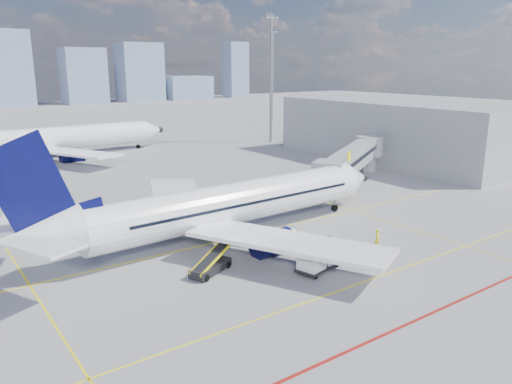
# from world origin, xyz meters

# --- Properties ---
(ground) EXTENTS (420.00, 420.00, 0.00)m
(ground) POSITION_xyz_m (0.00, 0.00, 0.00)
(ground) COLOR gray
(ground) RESTS_ON ground
(apron_markings) EXTENTS (90.00, 35.12, 0.01)m
(apron_markings) POSITION_xyz_m (-0.58, -3.91, 0.01)
(apron_markings) COLOR yellow
(apron_markings) RESTS_ON ground
(jet_bridge) EXTENTS (23.55, 15.78, 6.30)m
(jet_bridge) POSITION_xyz_m (23.51, 16.91, 3.74)
(jet_bridge) COLOR #989BA0
(jet_bridge) RESTS_ON ground
(terminal_block) EXTENTS (10.00, 42.00, 10.00)m
(terminal_block) POSITION_xyz_m (39.95, 26.00, 5.00)
(terminal_block) COLOR #989BA0
(terminal_block) RESTS_ON ground
(floodlight_mast_ne) EXTENTS (3.20, 0.61, 25.45)m
(floodlight_mast_ne) POSITION_xyz_m (38.00, 55.00, 13.59)
(floodlight_mast_ne) COLOR gray
(floodlight_mast_ne) RESTS_ON ground
(floodlight_mast_far) EXTENTS (3.20, 0.61, 25.45)m
(floodlight_mast_far) POSITION_xyz_m (65.00, 90.00, 13.59)
(floodlight_mast_far) COLOR gray
(floodlight_mast_far) RESTS_ON ground
(main_aircraft) EXTENTS (40.12, 34.95, 11.69)m
(main_aircraft) POSITION_xyz_m (-2.88, 8.35, 3.22)
(main_aircraft) COLOR white
(main_aircraft) RESTS_ON ground
(second_aircraft) EXTENTS (42.82, 37.30, 12.48)m
(second_aircraft) POSITION_xyz_m (-4.68, 62.71, 3.22)
(second_aircraft) COLOR white
(second_aircraft) RESTS_ON ground
(baggage_tug) EXTENTS (2.18, 1.66, 1.36)m
(baggage_tug) POSITION_xyz_m (2.99, -0.07, 0.65)
(baggage_tug) COLOR white
(baggage_tug) RESTS_ON ground
(cargo_dolly) EXTENTS (4.33, 2.70, 2.20)m
(cargo_dolly) POSITION_xyz_m (-0.58, -2.38, 1.21)
(cargo_dolly) COLOR black
(cargo_dolly) RESTS_ON ground
(belt_loader) EXTENTS (5.60, 3.46, 2.31)m
(belt_loader) POSITION_xyz_m (-7.71, 2.25, 0.60)
(belt_loader) COLOR black
(belt_loader) RESTS_ON ground
(ramp_worker) EXTENTS (0.83, 0.85, 1.96)m
(ramp_worker) POSITION_xyz_m (6.73, -1.98, 0.98)
(ramp_worker) COLOR #FFF91A
(ramp_worker) RESTS_ON ground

